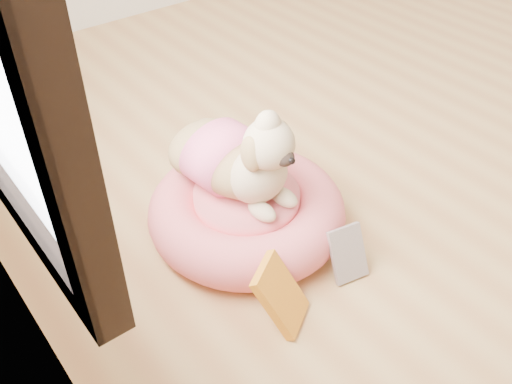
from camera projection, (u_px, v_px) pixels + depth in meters
pet_bed at (247, 212)px, 1.90m from camera, size 0.66×0.66×0.17m
dog at (236, 143)px, 1.75m from camera, size 0.38×0.51×0.35m
book_yellow at (281, 295)px, 1.60m from camera, size 0.19×0.19×0.20m
book_white at (348, 254)px, 1.75m from camera, size 0.13×0.12×0.16m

